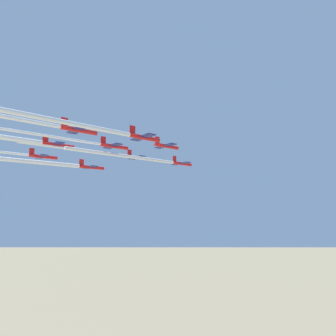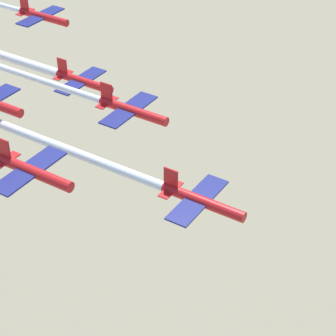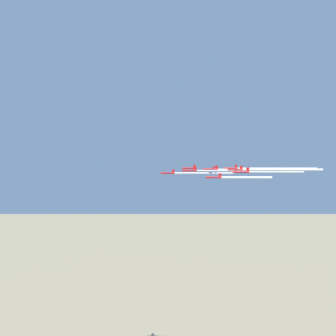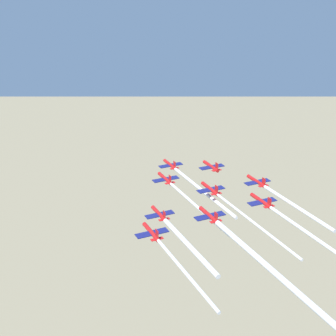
{
  "view_description": "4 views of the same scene",
  "coord_description": "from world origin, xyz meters",
  "views": [
    {
      "loc": [
        -31.1,
        98.38,
        159.65
      ],
      "look_at": [
        -43.35,
        -0.51,
        173.84
      ],
      "focal_mm": 28.0,
      "sensor_mm": 36.0,
      "label": 1
    },
    {
      "loc": [
        -93.93,
        26.2,
        216.19
      ],
      "look_at": [
        -44.38,
        2.78,
        177.41
      ],
      "focal_mm": 70.0,
      "sensor_mm": 36.0,
      "label": 2
    },
    {
      "loc": [
        54.82,
        -142.17,
        179.45
      ],
      "look_at": [
        -44.96,
        -3.88,
        178.87
      ],
      "focal_mm": 28.0,
      "sensor_mm": 36.0,
      "label": 3
    },
    {
      "loc": [
        105.33,
        20.66,
        237.72
      ],
      "look_at": [
        -44.88,
        0.69,
        175.59
      ],
      "focal_mm": 50.0,
      "sensor_mm": 36.0,
      "label": 4
    }
  ],
  "objects": [
    {
      "name": "jet_0",
      "position": [
        -48.32,
        1.09,
        175.43
      ],
      "size": [
        8.86,
        8.69,
        3.14
      ],
      "rotation": [
        0.0,
        0.0,
        2.13
      ],
      "color": "red"
    },
    {
      "name": "jet_1",
      "position": [
        -31.59,
        1.61,
        177.28
      ],
      "size": [
        8.86,
        8.69,
        3.14
      ],
      "rotation": [
        0.0,
        0.0,
        2.13
      ],
      "color": "red"
    },
    {
      "name": "jet_2",
      "position": [
        -40.64,
        15.96,
        178.69
      ],
      "size": [
        8.86,
        8.69,
        3.14
      ],
      "rotation": [
        0.0,
        0.0,
        2.13
      ],
      "color": "red"
    },
    {
      "name": "jet_3",
      "position": [
        -14.86,
        2.13,
        173.27
      ],
      "size": [
        8.86,
        8.69,
        3.14
      ],
      "rotation": [
        0.0,
        0.0,
        2.13
      ],
      "color": "red"
    },
    {
      "name": "jet_4",
      "position": [
        -23.92,
        16.48,
        178.07
      ],
      "size": [
        8.86,
        8.69,
        3.14
      ],
      "rotation": [
        0.0,
        0.0,
        2.13
      ],
      "color": "red"
    },
    {
      "name": "jet_5",
      "position": [
        -32.97,
        30.84,
        177.41
      ],
      "size": [
        8.86,
        8.69,
        3.14
      ],
      "rotation": [
        0.0,
        0.0,
        2.13
      ],
      "color": "red"
    },
    {
      "name": "jet_6",
      "position": [
        1.86,
        2.65,
        176.75
      ],
      "size": [
        8.86,
        8.69,
        3.14
      ],
      "rotation": [
        0.0,
        0.0,
        2.13
      ],
      "color": "red"
    },
    {
      "name": "jet_7",
      "position": [
        -7.19,
        17.0,
        177.89
      ],
      "size": [
        8.86,
        8.69,
        3.14
      ],
      "rotation": [
        0.0,
        0.0,
        2.13
      ],
      "color": "red"
    },
    {
      "name": "jet_8",
      "position": [
        -16.24,
        31.35,
        178.69
      ],
      "size": [
        8.86,
        8.69,
        3.14
      ],
      "rotation": [
        0.0,
        0.0,
        2.13
      ],
      "color": "red"
    },
    {
      "name": "smoke_trail_0",
      "position": [
        -28.04,
        13.88,
        175.39
      ],
      "size": [
        33.86,
        21.89,
        1.05
      ],
      "rotation": [
        0.0,
        0.0,
        2.13
      ],
      "color": "white"
    },
    {
      "name": "smoke_trail_1",
      "position": [
        -13.03,
        13.32,
        177.23
      ],
      "size": [
        30.31,
        19.55,
        0.85
      ],
      "rotation": [
        0.0,
        0.0,
        2.13
      ],
      "color": "white"
    },
    {
      "name": "smoke_trail_3",
      "position": [
        1.34,
        12.35,
        173.23
      ],
      "size": [
        25.86,
        16.98,
        1.32
      ],
      "rotation": [
        0.0,
        0.0,
        2.13
      ],
      "color": "white"
    },
    {
      "name": "smoke_trail_4",
      "position": [
        -4.23,
        28.9,
        178.02
      ],
      "size": [
        32.49,
        20.86,
        0.72
      ],
      "rotation": [
        0.0,
        0.0,
        2.13
      ],
      "color": "white"
    },
    {
      "name": "smoke_trail_5",
      "position": [
        -16.58,
        41.18,
        177.36
      ],
      "size": [
        26.09,
        16.99,
        1.05
      ],
      "rotation": [
        0.0,
        0.0,
        2.13
      ],
      "color": "white"
    },
    {
      "name": "smoke_trail_6",
      "position": [
        18.14,
        12.92,
        176.7
      ],
      "size": [
        25.73,
        16.64,
        0.81
      ],
      "rotation": [
        0.0,
        0.0,
        2.13
      ],
      "color": "white"
    },
    {
      "name": "smoke_trail_7",
      "position": [
        17.06,
        32.3,
        177.85
      ],
      "size": [
        41.97,
        27.17,
        1.37
      ],
      "rotation": [
        0.0,
        0.0,
        2.13
      ],
      "color": "white"
    },
    {
      "name": "smoke_trail_8",
      "position": [
        10.12,
        47.99,
        178.64
      ],
      "size": [
        45.96,
        29.46,
        0.92
      ],
      "rotation": [
        0.0,
        0.0,
        2.13
      ],
      "color": "white"
    }
  ]
}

